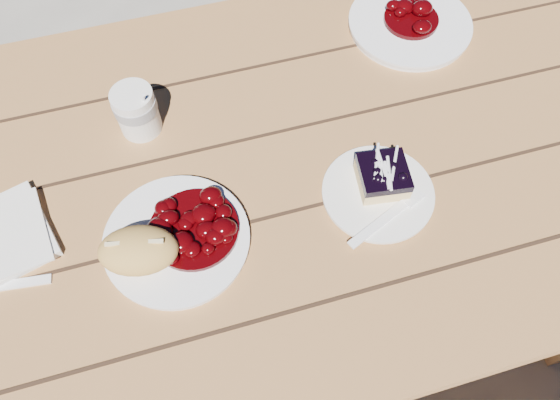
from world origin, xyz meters
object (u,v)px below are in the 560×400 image
object	(u,v)px
blueberry_cake	(383,176)
coffee_cup	(137,111)
bread_roll	(138,250)
second_plate	(410,25)
picnic_table	(189,239)
dessert_plate	(378,194)
main_plate	(177,240)

from	to	relation	value
blueberry_cake	coffee_cup	bearing A→B (deg)	154.91
bread_roll	second_plate	distance (m)	0.69
picnic_table	bread_roll	bearing A→B (deg)	-122.78
dessert_plate	blueberry_cake	size ratio (longest dim) A/B	2.06
picnic_table	second_plate	xyz separation A→B (m)	(0.52, 0.26, 0.17)
blueberry_cake	coffee_cup	world-z (taller)	coffee_cup
main_plate	bread_roll	bearing A→B (deg)	-160.02
dessert_plate	coffee_cup	distance (m)	0.43
main_plate	second_plate	world-z (taller)	same
picnic_table	dessert_plate	xyz separation A→B (m)	(0.32, -0.09, 0.17)
bread_roll	blueberry_cake	bearing A→B (deg)	4.19
picnic_table	coffee_cup	distance (m)	0.26
bread_roll	coffee_cup	distance (m)	0.26
main_plate	blueberry_cake	world-z (taller)	blueberry_cake
coffee_cup	second_plate	size ratio (longest dim) A/B	0.38
dessert_plate	blueberry_cake	distance (m)	0.03
bread_roll	coffee_cup	xyz separation A→B (m)	(0.04, 0.26, -0.00)
coffee_cup	picnic_table	bearing A→B (deg)	-79.30
picnic_table	coffee_cup	world-z (taller)	coffee_cup
bread_roll	coffee_cup	size ratio (longest dim) A/B	1.33
picnic_table	dessert_plate	distance (m)	0.37
bread_roll	dessert_plate	bearing A→B (deg)	2.10
bread_roll	dessert_plate	xyz separation A→B (m)	(0.39, 0.01, -0.04)
dessert_plate	second_plate	xyz separation A→B (m)	(0.20, 0.35, 0.00)
main_plate	second_plate	bearing A→B (deg)	32.47
dessert_plate	second_plate	bearing A→B (deg)	59.85
picnic_table	main_plate	bearing A→B (deg)	-97.91
coffee_cup	second_plate	xyz separation A→B (m)	(0.55, 0.10, -0.04)
bread_roll	dessert_plate	world-z (taller)	bread_roll
dessert_plate	coffee_cup	xyz separation A→B (m)	(-0.35, 0.25, 0.04)
picnic_table	blueberry_cake	distance (m)	0.39
picnic_table	blueberry_cake	size ratio (longest dim) A/B	23.08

